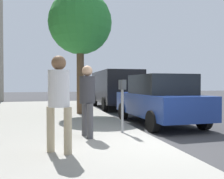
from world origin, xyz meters
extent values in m
plane|color=#38383A|center=(0.00, 0.00, 0.00)|extent=(80.00, 80.00, 0.00)
cube|color=gray|center=(0.00, 3.00, 0.07)|extent=(28.00, 6.00, 0.15)
cylinder|color=gray|center=(1.25, 0.59, 0.72)|extent=(0.07, 0.07, 1.15)
cube|color=#383D42|center=(1.15, 0.59, 1.43)|extent=(0.16, 0.11, 0.26)
cube|color=#383D42|center=(1.35, 0.59, 1.43)|extent=(0.16, 0.11, 0.26)
cube|color=#268C33|center=(1.15, 0.53, 1.45)|extent=(0.10, 0.01, 0.10)
cube|color=#268C33|center=(1.35, 0.53, 1.45)|extent=(0.10, 0.01, 0.10)
cylinder|color=#47474C|center=(1.11, 1.62, 0.56)|extent=(0.15, 0.15, 0.83)
cylinder|color=#47474C|center=(0.74, 1.55, 0.56)|extent=(0.15, 0.15, 0.83)
cylinder|color=#333338|center=(0.92, 1.58, 1.31)|extent=(0.38, 0.38, 0.66)
sphere|color=tan|center=(0.92, 1.58, 1.77)|extent=(0.26, 0.26, 0.26)
cylinder|color=tan|center=(-0.22, 2.47, 0.59)|extent=(0.15, 0.15, 0.87)
cylinder|color=tan|center=(-0.47, 2.16, 0.59)|extent=(0.15, 0.15, 0.87)
cylinder|color=silver|center=(-0.35, 2.31, 1.37)|extent=(0.40, 0.40, 0.69)
sphere|color=brown|center=(-0.35, 2.31, 1.85)|extent=(0.27, 0.27, 0.27)
cube|color=navy|center=(3.19, -1.35, 0.71)|extent=(4.43, 1.92, 0.76)
cube|color=black|center=(2.99, -1.35, 1.43)|extent=(2.23, 1.73, 0.68)
cylinder|color=black|center=(4.60, -0.45, 0.33)|extent=(0.66, 0.23, 0.66)
cylinder|color=black|center=(4.63, -2.20, 0.33)|extent=(0.66, 0.23, 0.66)
cylinder|color=black|center=(1.74, -0.50, 0.33)|extent=(0.66, 0.23, 0.66)
cylinder|color=black|center=(1.77, -2.25, 0.33)|extent=(0.66, 0.23, 0.66)
cube|color=black|center=(9.24, -1.35, 1.28)|extent=(5.25, 2.14, 1.80)
cylinder|color=black|center=(10.96, -0.45, 0.38)|extent=(0.77, 0.24, 0.76)
cylinder|color=black|center=(10.91, -2.35, 0.38)|extent=(0.77, 0.24, 0.76)
cylinder|color=black|center=(7.58, -0.35, 0.38)|extent=(0.77, 0.24, 0.76)
cylinder|color=black|center=(7.53, -2.25, 0.38)|extent=(0.77, 0.24, 0.76)
cylinder|color=brown|center=(5.77, 1.14, 1.72)|extent=(0.32, 0.32, 3.13)
sphere|color=#2E8837|center=(5.77, 1.14, 4.10)|extent=(2.74, 2.74, 2.74)
camera|label=1|loc=(-5.14, 2.51, 1.46)|focal=40.18mm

